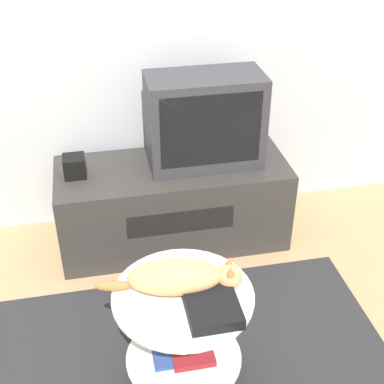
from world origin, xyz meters
TOP-DOWN VIEW (x-y plane):
  - wall_back at (0.00, 1.44)m, footprint 8.00×0.05m
  - tv_stand at (0.13, 1.10)m, footprint 1.31×0.52m
  - tv at (0.32, 1.12)m, footprint 0.62×0.31m
  - speaker at (-0.40, 1.11)m, footprint 0.12×0.12m
  - coffee_table at (0.00, 0.07)m, footprint 0.57×0.57m
  - dvd_box at (0.09, -0.05)m, footprint 0.20×0.22m
  - cat at (-0.00, 0.11)m, footprint 0.58×0.23m

SIDE VIEW (x-z plane):
  - tv_stand at x=0.13m, z-range 0.00..0.50m
  - coffee_table at x=0.00m, z-range 0.08..0.57m
  - dvd_box at x=0.09m, z-range 0.52..0.57m
  - speaker at x=-0.40m, z-range 0.50..0.62m
  - cat at x=0.00m, z-range 0.52..0.64m
  - tv at x=0.32m, z-range 0.50..1.01m
  - wall_back at x=0.00m, z-range 0.00..2.60m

